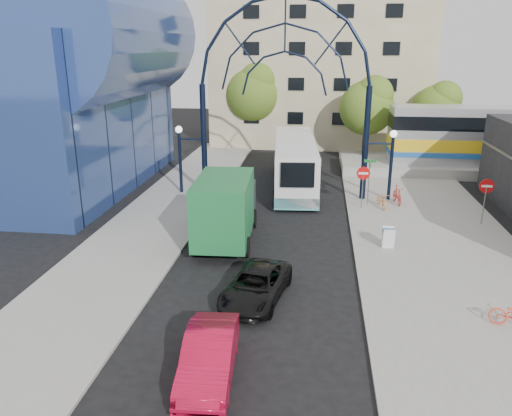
# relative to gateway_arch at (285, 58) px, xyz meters

# --- Properties ---
(ground) EXTENTS (120.00, 120.00, 0.00)m
(ground) POSITION_rel_gateway_arch_xyz_m (0.00, -14.00, -8.56)
(ground) COLOR black
(ground) RESTS_ON ground
(sidewalk_east) EXTENTS (8.00, 56.00, 0.12)m
(sidewalk_east) POSITION_rel_gateway_arch_xyz_m (8.00, -10.00, -8.50)
(sidewalk_east) COLOR gray
(sidewalk_east) RESTS_ON ground
(plaza_west) EXTENTS (5.00, 50.00, 0.12)m
(plaza_west) POSITION_rel_gateway_arch_xyz_m (-6.50, -8.00, -8.50)
(plaza_west) COLOR gray
(plaza_west) RESTS_ON ground
(gateway_arch) EXTENTS (13.64, 0.44, 12.10)m
(gateway_arch) POSITION_rel_gateway_arch_xyz_m (0.00, 0.00, 0.00)
(gateway_arch) COLOR black
(gateway_arch) RESTS_ON ground
(stop_sign) EXTENTS (0.80, 0.07, 2.50)m
(stop_sign) POSITION_rel_gateway_arch_xyz_m (4.80, -2.00, -6.56)
(stop_sign) COLOR slate
(stop_sign) RESTS_ON sidewalk_east
(do_not_enter_sign) EXTENTS (0.76, 0.07, 2.48)m
(do_not_enter_sign) POSITION_rel_gateway_arch_xyz_m (11.00, -4.00, -6.58)
(do_not_enter_sign) COLOR slate
(do_not_enter_sign) RESTS_ON sidewalk_east
(street_name_sign) EXTENTS (0.70, 0.70, 2.80)m
(street_name_sign) POSITION_rel_gateway_arch_xyz_m (5.20, -1.40, -6.43)
(street_name_sign) COLOR slate
(street_name_sign) RESTS_ON sidewalk_east
(sandwich_board) EXTENTS (0.55, 0.61, 0.99)m
(sandwich_board) POSITION_rel_gateway_arch_xyz_m (5.60, -8.02, -7.81)
(sandwich_board) COLOR white
(sandwich_board) RESTS_ON sidewalk_east
(transit_hall) EXTENTS (16.50, 18.00, 14.50)m
(transit_hall) POSITION_rel_gateway_arch_xyz_m (-15.30, 1.00, -1.86)
(transit_hall) COLOR navy
(transit_hall) RESTS_ON ground
(apartment_block) EXTENTS (20.00, 12.10, 14.00)m
(apartment_block) POSITION_rel_gateway_arch_xyz_m (2.00, 20.97, -1.55)
(apartment_block) COLOR tan
(apartment_block) RESTS_ON ground
(tree_north_a) EXTENTS (4.48, 4.48, 7.00)m
(tree_north_a) POSITION_rel_gateway_arch_xyz_m (6.12, 11.93, -3.95)
(tree_north_a) COLOR #382314
(tree_north_a) RESTS_ON ground
(tree_north_b) EXTENTS (5.12, 5.12, 8.00)m
(tree_north_b) POSITION_rel_gateway_arch_xyz_m (-3.88, 15.93, -3.29)
(tree_north_b) COLOR #382314
(tree_north_b) RESTS_ON ground
(tree_north_c) EXTENTS (4.16, 4.16, 6.50)m
(tree_north_c) POSITION_rel_gateway_arch_xyz_m (12.12, 13.93, -4.28)
(tree_north_c) COLOR #382314
(tree_north_c) RESTS_ON ground
(city_bus) EXTENTS (3.50, 11.91, 3.23)m
(city_bus) POSITION_rel_gateway_arch_xyz_m (0.62, 2.60, -6.87)
(city_bus) COLOR silver
(city_bus) RESTS_ON ground
(green_truck) EXTENTS (2.86, 6.80, 3.38)m
(green_truck) POSITION_rel_gateway_arch_xyz_m (-2.18, -7.67, -6.87)
(green_truck) COLOR black
(green_truck) RESTS_ON ground
(black_suv) EXTENTS (2.69, 4.54, 1.18)m
(black_suv) POSITION_rel_gateway_arch_xyz_m (0.04, -13.63, -7.96)
(black_suv) COLOR black
(black_suv) RESTS_ON ground
(red_sedan) EXTENTS (1.73, 4.19, 1.35)m
(red_sedan) POSITION_rel_gateway_arch_xyz_m (-0.73, -18.39, -7.88)
(red_sedan) COLOR #B00A2A
(red_sedan) RESTS_ON ground
(bike_near_a) EXTENTS (0.86, 1.71, 0.86)m
(bike_near_a) POSITION_rel_gateway_arch_xyz_m (5.99, -1.70, -8.01)
(bike_near_a) COLOR orange
(bike_near_a) RESTS_ON sidewalk_east
(bike_near_b) EXTENTS (0.69, 1.79, 1.05)m
(bike_near_b) POSITION_rel_gateway_arch_xyz_m (7.01, -0.79, -7.91)
(bike_near_b) COLOR red
(bike_near_b) RESTS_ON sidewalk_east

